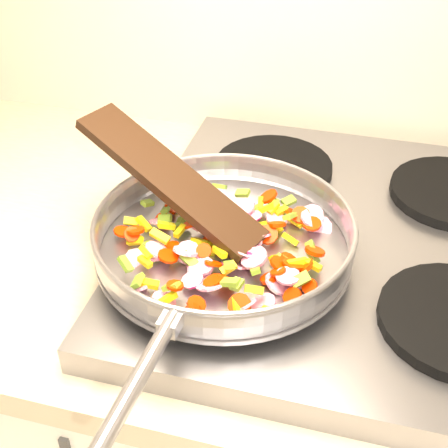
# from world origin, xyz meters

# --- Properties ---
(cooktop) EXTENTS (0.60, 0.60, 0.04)m
(cooktop) POSITION_xyz_m (-0.70, 1.67, 0.92)
(cooktop) COLOR #939399
(cooktop) RESTS_ON counter_top
(grate_fl) EXTENTS (0.19, 0.19, 0.02)m
(grate_fl) POSITION_xyz_m (-0.84, 1.52, 0.95)
(grate_fl) COLOR black
(grate_fl) RESTS_ON cooktop
(grate_bl) EXTENTS (0.19, 0.19, 0.02)m
(grate_bl) POSITION_xyz_m (-0.84, 1.81, 0.95)
(grate_bl) COLOR black
(grate_bl) RESTS_ON cooktop
(saute_pan) EXTENTS (0.37, 0.54, 0.05)m
(saute_pan) POSITION_xyz_m (-0.86, 1.57, 0.98)
(saute_pan) COLOR #9E9EA5
(saute_pan) RESTS_ON grate_fl
(vegetable_heap) EXTENTS (0.29, 0.27, 0.05)m
(vegetable_heap) POSITION_xyz_m (-0.85, 1.56, 0.98)
(vegetable_heap) COLOR red
(vegetable_heap) RESTS_ON saute_pan
(wooden_spatula) EXTENTS (0.28, 0.16, 0.12)m
(wooden_spatula) POSITION_xyz_m (-0.94, 1.61, 1.03)
(wooden_spatula) COLOR black
(wooden_spatula) RESTS_ON saute_pan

